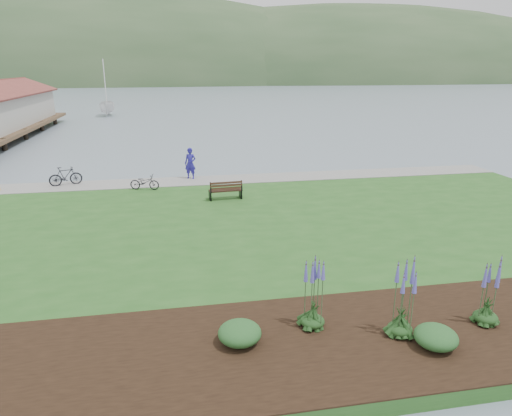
{
  "coord_description": "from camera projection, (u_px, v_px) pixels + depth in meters",
  "views": [
    {
      "loc": [
        -2.63,
        -18.91,
        6.79
      ],
      "look_at": [
        0.51,
        -1.68,
        1.3
      ],
      "focal_mm": 32.0,
      "sensor_mm": 36.0,
      "label": 1
    }
  ],
  "objects": [
    {
      "name": "ground",
      "position": [
        238.0,
        225.0,
        20.24
      ],
      "size": [
        600.0,
        600.0,
        0.0
      ],
      "primitive_type": "plane",
      "color": "slate",
      "rests_on": "ground"
    },
    {
      "name": "lawn",
      "position": [
        245.0,
        237.0,
        18.3
      ],
      "size": [
        34.0,
        20.0,
        0.4
      ],
      "primitive_type": "cube",
      "color": "#23521D",
      "rests_on": "ground"
    },
    {
      "name": "shoreline_path",
      "position": [
        221.0,
        180.0,
        26.59
      ],
      "size": [
        34.0,
        2.2,
        0.03
      ],
      "primitive_type": "cube",
      "color": "gray",
      "rests_on": "lawn"
    },
    {
      "name": "garden_bed",
      "position": [
        411.0,
        331.0,
        11.43
      ],
      "size": [
        24.0,
        4.4,
        0.04
      ],
      "primitive_type": "cube",
      "color": "black",
      "rests_on": "lawn"
    },
    {
      "name": "far_hillside",
      "position": [
        227.0,
        83.0,
        183.24
      ],
      "size": [
        580.0,
        80.0,
        38.0
      ],
      "primitive_type": null,
      "color": "#314D2B",
      "rests_on": "ground"
    },
    {
      "name": "park_bench",
      "position": [
        226.0,
        190.0,
        22.59
      ],
      "size": [
        1.65,
        0.77,
        0.99
      ],
      "rotation": [
        0.0,
        0.0,
        0.07
      ],
      "color": "black",
      "rests_on": "lawn"
    },
    {
      "name": "person",
      "position": [
        190.0,
        161.0,
        26.54
      ],
      "size": [
        0.93,
        0.8,
        2.15
      ],
      "primitive_type": "imported",
      "rotation": [
        0.0,
        0.0,
        -0.4
      ],
      "color": "navy",
      "rests_on": "lawn"
    },
    {
      "name": "bicycle_a",
      "position": [
        145.0,
        182.0,
        24.41
      ],
      "size": [
        0.94,
        1.67,
        0.83
      ],
      "primitive_type": "imported",
      "rotation": [
        0.0,
        0.0,
        1.31
      ],
      "color": "black",
      "rests_on": "lawn"
    },
    {
      "name": "bicycle_b",
      "position": [
        65.0,
        176.0,
        25.24
      ],
      "size": [
        1.04,
        1.82,
        1.06
      ],
      "primitive_type": "imported",
      "rotation": [
        0.0,
        0.0,
        1.89
      ],
      "color": "black",
      "rests_on": "lawn"
    },
    {
      "name": "sailboat",
      "position": [
        108.0,
        116.0,
        64.16
      ],
      "size": [
        9.76,
        9.92,
        24.33
      ],
      "primitive_type": "imported",
      "rotation": [
        0.0,
        0.0,
        0.06
      ],
      "color": "silver",
      "rests_on": "ground"
    },
    {
      "name": "echium_0",
      "position": [
        403.0,
        299.0,
        10.98
      ],
      "size": [
        0.62,
        0.62,
        2.28
      ],
      "color": "#163814",
      "rests_on": "garden_bed"
    },
    {
      "name": "echium_1",
      "position": [
        489.0,
        294.0,
        11.55
      ],
      "size": [
        0.62,
        0.62,
        2.0
      ],
      "color": "#163814",
      "rests_on": "garden_bed"
    },
    {
      "name": "echium_4",
      "position": [
        314.0,
        291.0,
        11.31
      ],
      "size": [
        0.62,
        0.62,
        2.29
      ],
      "color": "#163814",
      "rests_on": "garden_bed"
    },
    {
      "name": "shrub_0",
      "position": [
        240.0,
        333.0,
        10.85
      ],
      "size": [
        1.05,
        1.05,
        0.52
      ],
      "primitive_type": "ellipsoid",
      "color": "#1E4C21",
      "rests_on": "garden_bed"
    },
    {
      "name": "shrub_1",
      "position": [
        436.0,
        337.0,
        10.71
      ],
      "size": [
        1.02,
        1.02,
        0.51
      ],
      "primitive_type": "ellipsoid",
      "color": "#1E4C21",
      "rests_on": "garden_bed"
    }
  ]
}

